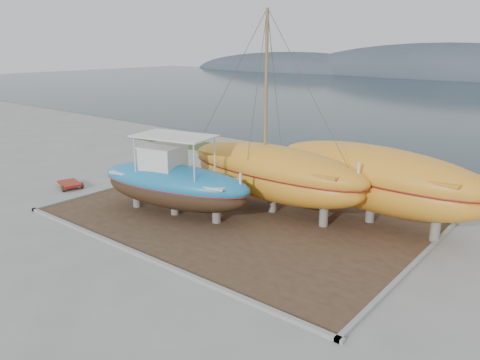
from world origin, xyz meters
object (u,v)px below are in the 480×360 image
Objects in this scene: blue_caique at (174,175)px; orange_bare_hull at (372,186)px; white_dinghy at (153,177)px; orange_sailboat at (274,116)px; red_trailer at (70,185)px.

orange_bare_hull is at bearing 21.48° from blue_caique.
white_dinghy is 0.37× the size of orange_bare_hull.
white_dinghy is at bearing -171.24° from orange_sailboat.
red_trailer is (-17.06, -6.31, -1.76)m from orange_bare_hull.
blue_caique is at bearing -7.78° from white_dinghy.
orange_sailboat is at bearing 34.40° from red_trailer.
orange_bare_hull is (8.40, 5.45, -0.23)m from blue_caique.
white_dinghy is at bearing 55.51° from red_trailer.
blue_caique is 2.09× the size of white_dinghy.
red_trailer is (-3.95, -3.41, -0.51)m from white_dinghy.
orange_sailboat is at bearing -151.36° from orange_bare_hull.
blue_caique is 8.92m from red_trailer.
white_dinghy is at bearing 140.04° from blue_caique.
orange_bare_hull reaches higher than white_dinghy.
blue_caique is 0.80× the size of orange_sailboat.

